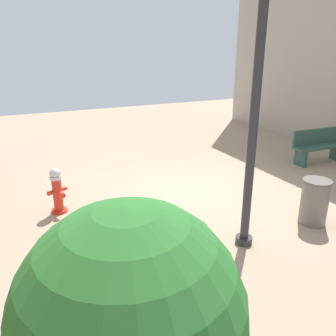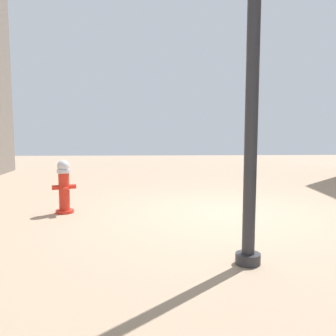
# 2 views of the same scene
# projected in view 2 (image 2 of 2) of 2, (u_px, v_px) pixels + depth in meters

# --- Properties ---
(ground_plane) EXTENTS (23.40, 23.40, 0.00)m
(ground_plane) POSITION_uv_depth(u_px,v_px,m) (226.00, 214.00, 6.65)
(ground_plane) COLOR tan
(fire_hydrant) EXTENTS (0.41, 0.38, 0.92)m
(fire_hydrant) POSITION_uv_depth(u_px,v_px,m) (64.00, 186.00, 6.68)
(fire_hydrant) COLOR red
(fire_hydrant) RESTS_ON ground_plane
(street_lamp) EXTENTS (0.36, 0.36, 4.50)m
(street_lamp) POSITION_uv_depth(u_px,v_px,m) (254.00, 6.00, 3.99)
(street_lamp) COLOR #2D2D33
(street_lamp) RESTS_ON ground_plane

